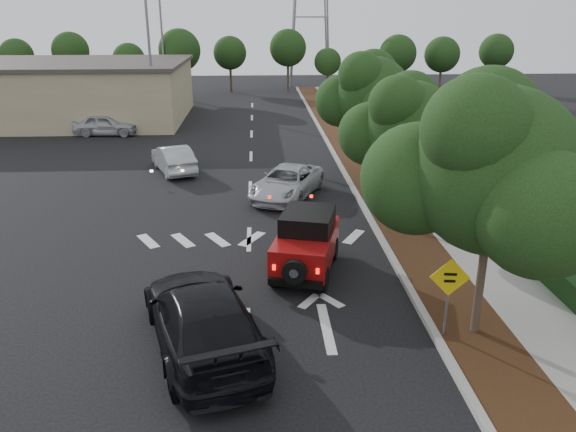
{
  "coord_description": "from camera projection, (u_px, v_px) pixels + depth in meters",
  "views": [
    {
      "loc": [
        0.34,
        -12.24,
        7.5
      ],
      "look_at": [
        1.2,
        3.0,
        1.93
      ],
      "focal_mm": 35.0,
      "sensor_mm": 36.0,
      "label": 1
    }
  ],
  "objects": [
    {
      "name": "planting_strip",
      "position": [
        373.0,
        185.0,
        25.56
      ],
      "size": [
        1.8,
        70.0,
        0.12
      ],
      "primitive_type": "cube",
      "color": "black",
      "rests_on": "ground"
    },
    {
      "name": "red_jeep",
      "position": [
        307.0,
        241.0,
        17.05
      ],
      "size": [
        2.4,
        3.8,
        1.86
      ],
      "rotation": [
        0.0,
        0.0,
        -0.26
      ],
      "color": "black",
      "rests_on": "ground"
    },
    {
      "name": "sidewalk",
      "position": [
        414.0,
        184.0,
        25.66
      ],
      "size": [
        2.0,
        70.0,
        0.12
      ],
      "primitive_type": "cube",
      "color": "gray",
      "rests_on": "ground"
    },
    {
      "name": "curb",
      "position": [
        351.0,
        185.0,
        25.5
      ],
      "size": [
        0.2,
        70.0,
        0.15
      ],
      "primitive_type": "cube",
      "color": "#9E9B93",
      "rests_on": "ground"
    },
    {
      "name": "light_pole_b",
      "position": [
        167.0,
        102.0,
        49.28
      ],
      "size": [
        2.0,
        0.22,
        9.0
      ],
      "primitive_type": null,
      "color": "slate",
      "rests_on": "ground"
    },
    {
      "name": "silver_sedan_oncoming",
      "position": [
        173.0,
        159.0,
        27.71
      ],
      "size": [
        2.78,
        4.27,
        1.33
      ],
      "primitive_type": "imported",
      "rotation": [
        0.0,
        0.0,
        3.51
      ],
      "color": "#AAAEB2",
      "rests_on": "ground"
    },
    {
      "name": "street_tree_near",
      "position": [
        473.0,
        334.0,
        13.86
      ],
      "size": [
        3.8,
        3.8,
        5.92
      ],
      "primitive_type": null,
      "color": "black",
      "rests_on": "ground"
    },
    {
      "name": "transmission_tower",
      "position": [
        309.0,
        87.0,
        59.37
      ],
      "size": [
        7.0,
        4.0,
        28.0
      ],
      "primitive_type": null,
      "color": "slate",
      "rests_on": "ground"
    },
    {
      "name": "parked_suv",
      "position": [
        106.0,
        124.0,
        35.99
      ],
      "size": [
        4.11,
        1.83,
        1.37
      ],
      "primitive_type": "imported",
      "rotation": [
        0.0,
        0.0,
        1.52
      ],
      "color": "#B1B2B9",
      "rests_on": "ground"
    },
    {
      "name": "hedge",
      "position": [
        445.0,
        177.0,
        25.62
      ],
      "size": [
        0.8,
        70.0,
        0.8
      ],
      "primitive_type": "cube",
      "color": "black",
      "rests_on": "ground"
    },
    {
      "name": "black_suv_oncoming",
      "position": [
        203.0,
        318.0,
        13.04
      ],
      "size": [
        3.76,
        5.96,
        1.61
      ],
      "primitive_type": "imported",
      "rotation": [
        0.0,
        0.0,
        3.44
      ],
      "color": "black",
      "rests_on": "ground"
    },
    {
      "name": "commercial_building",
      "position": [
        30.0,
        92.0,
        40.64
      ],
      "size": [
        22.0,
        12.0,
        4.0
      ],
      "primitive_type": "cube",
      "color": "gray",
      "rests_on": "ground"
    },
    {
      "name": "street_tree_mid",
      "position": [
        403.0,
        231.0,
        20.42
      ],
      "size": [
        3.2,
        3.2,
        5.32
      ],
      "primitive_type": null,
      "color": "black",
      "rests_on": "ground"
    },
    {
      "name": "ground",
      "position": [
        247.0,
        330.0,
        14.03
      ],
      "size": [
        120.0,
        120.0,
        0.0
      ],
      "primitive_type": "plane",
      "color": "black",
      "rests_on": "ground"
    },
    {
      "name": "street_tree_far",
      "position": [
        369.0,
        180.0,
        26.52
      ],
      "size": [
        3.4,
        3.4,
        5.62
      ],
      "primitive_type": null,
      "color": "black",
      "rests_on": "ground"
    },
    {
      "name": "silver_suv_ahead",
      "position": [
        287.0,
        182.0,
        23.93
      ],
      "size": [
        3.8,
        5.12,
        1.29
      ],
      "primitive_type": "imported",
      "rotation": [
        0.0,
        0.0,
        -0.41
      ],
      "color": "#B2B4BB",
      "rests_on": "ground"
    },
    {
      "name": "speed_hump_sign",
      "position": [
        449.0,
        287.0,
        13.21
      ],
      "size": [
        0.94,
        0.14,
        2.02
      ],
      "rotation": [
        0.0,
        0.0,
        -0.13
      ],
      "color": "slate",
      "rests_on": "ground"
    },
    {
      "name": "light_pole_a",
      "position": [
        156.0,
        129.0,
        38.07
      ],
      "size": [
        2.0,
        0.22,
        9.0
      ],
      "primitive_type": null,
      "color": "slate",
      "rests_on": "ground"
    }
  ]
}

